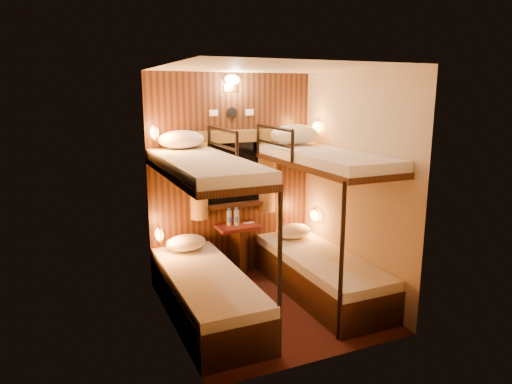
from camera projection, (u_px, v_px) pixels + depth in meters
name	position (u px, v px, depth m)	size (l,w,h in m)	color
floor	(269.00, 307.00, 4.73)	(2.10, 2.10, 0.00)	#3A1A0F
ceiling	(270.00, 68.00, 4.22)	(2.10, 2.10, 0.00)	silver
wall_back	(232.00, 176.00, 5.41)	(2.40, 2.40, 0.00)	#C6B293
wall_front	(328.00, 221.00, 3.54)	(2.40, 2.40, 0.00)	#C6B293
wall_left	(169.00, 204.00, 4.08)	(2.40, 2.40, 0.00)	#C6B293
wall_right	(354.00, 186.00, 4.87)	(2.40, 2.40, 0.00)	#C6B293
back_panel	(232.00, 177.00, 5.40)	(2.00, 0.03, 2.40)	black
bunk_left	(206.00, 263.00, 4.42)	(0.72, 1.90, 1.82)	black
bunk_right	(320.00, 245.00, 4.93)	(0.72, 1.90, 1.82)	black
window	(233.00, 179.00, 5.38)	(1.00, 0.12, 0.79)	black
curtains	(234.00, 172.00, 5.33)	(1.10, 0.22, 1.00)	brown
back_fixtures	(232.00, 86.00, 5.15)	(0.54, 0.09, 0.48)	black
reading_lamps	(243.00, 178.00, 5.09)	(2.00, 0.20, 1.25)	orange
table	(238.00, 244.00, 5.40)	(0.50, 0.34, 0.66)	#4E1211
bottle_left	(229.00, 218.00, 5.31)	(0.06, 0.06, 0.21)	#99BFE5
bottle_right	(237.00, 218.00, 5.31)	(0.06, 0.06, 0.22)	#99BFE5
sachet_a	(247.00, 223.00, 5.43)	(0.08, 0.06, 0.01)	silver
sachet_b	(251.00, 222.00, 5.46)	(0.07, 0.05, 0.01)	silver
pillow_lower_left	(186.00, 243.00, 5.06)	(0.45, 0.32, 0.18)	silver
pillow_lower_right	(293.00, 231.00, 5.49)	(0.43, 0.31, 0.17)	silver
pillow_upper_left	(181.00, 139.00, 4.87)	(0.50, 0.36, 0.20)	silver
pillow_upper_right	(295.00, 134.00, 5.25)	(0.59, 0.42, 0.23)	silver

